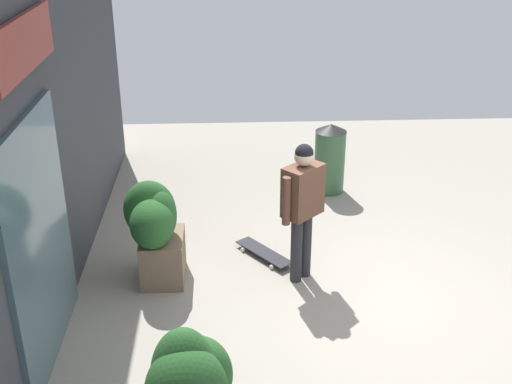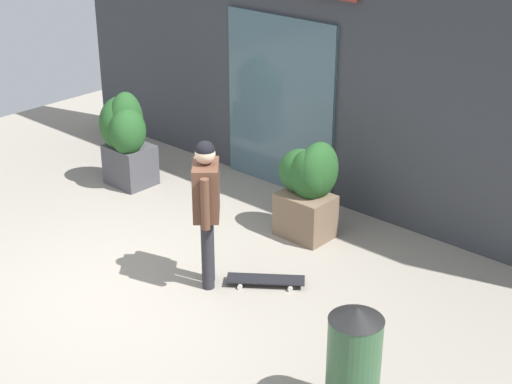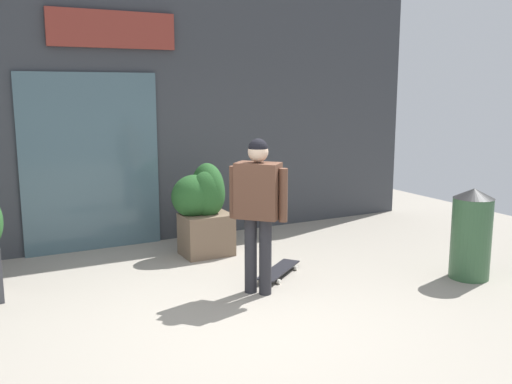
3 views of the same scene
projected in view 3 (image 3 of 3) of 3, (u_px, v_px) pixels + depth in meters
The scene contains 6 objects.
ground_plane at pixel (237, 320), 5.27m from camera, with size 12.00×12.00×0.00m, color gray.
building_facade at pixel (133, 100), 7.68m from camera, with size 8.99×0.31×3.95m.
skateboarder at pixel (258, 200), 5.80m from camera, with size 0.49×0.50×1.62m.
skateboard at pixel (279, 270), 6.52m from camera, with size 0.78×0.67×0.08m.
planter_box_right at pixel (204, 205), 7.28m from camera, with size 0.73×0.64×1.17m.
trash_bin at pixel (471, 233), 6.36m from camera, with size 0.45×0.45×1.03m.
Camera 3 is at (-2.16, -4.48, 2.11)m, focal length 39.97 mm.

